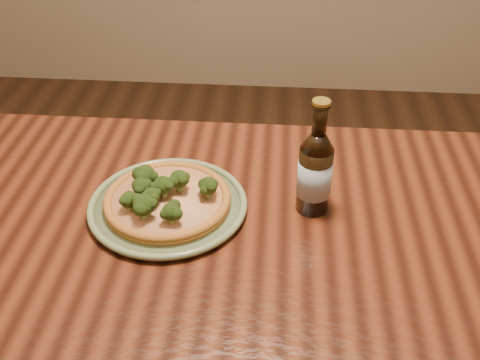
# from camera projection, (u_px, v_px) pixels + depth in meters

# --- Properties ---
(table) EXTENTS (1.60, 0.90, 0.75)m
(table) POSITION_uv_depth(u_px,v_px,m) (248.00, 286.00, 1.07)
(table) COLOR #4D2110
(table) RESTS_ON ground
(plate) EXTENTS (0.31, 0.31, 0.02)m
(plate) POSITION_uv_depth(u_px,v_px,m) (168.00, 205.00, 1.10)
(plate) COLOR #6A7A54
(plate) RESTS_ON table
(pizza) EXTENTS (0.25, 0.25, 0.07)m
(pizza) POSITION_uv_depth(u_px,v_px,m) (166.00, 198.00, 1.09)
(pizza) COLOR #9F6224
(pizza) RESTS_ON plate
(beer_bottle) EXTENTS (0.07, 0.07, 0.24)m
(beer_bottle) POSITION_uv_depth(u_px,v_px,m) (315.00, 171.00, 1.06)
(beer_bottle) COLOR black
(beer_bottle) RESTS_ON table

